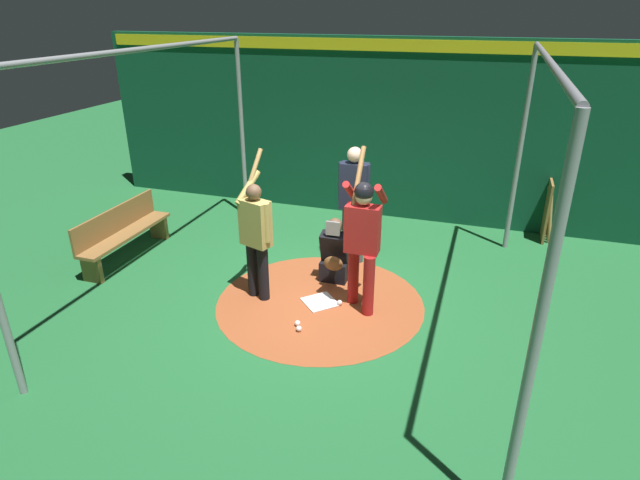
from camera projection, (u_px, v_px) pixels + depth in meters
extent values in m
plane|color=#216633|center=(320.00, 303.00, 7.25)|extent=(27.22, 27.22, 0.00)
cylinder|color=#9E4C28|center=(320.00, 302.00, 7.25)|extent=(2.86, 2.86, 0.01)
cube|color=white|center=(320.00, 302.00, 7.25)|extent=(0.59, 0.59, 0.01)
cylinder|color=maroon|center=(369.00, 286.00, 6.82)|extent=(0.15, 0.15, 0.84)
cylinder|color=maroon|center=(353.00, 275.00, 7.11)|extent=(0.15, 0.15, 0.84)
cube|color=#B21E1E|center=(363.00, 229.00, 6.66)|extent=(0.22, 0.44, 0.63)
cylinder|color=#B21E1E|center=(381.00, 194.00, 6.50)|extent=(0.51, 0.09, 0.40)
cylinder|color=#B21E1E|center=(351.00, 191.00, 6.62)|extent=(0.51, 0.09, 0.40)
sphere|color=beige|center=(364.00, 196.00, 6.48)|extent=(0.22, 0.22, 0.22)
sphere|color=black|center=(364.00, 192.00, 6.46)|extent=(0.24, 0.24, 0.24)
cylinder|color=olive|center=(358.00, 178.00, 6.65)|extent=(0.54, 0.06, 0.73)
cube|color=black|center=(336.00, 269.00, 7.85)|extent=(0.40, 0.40, 0.30)
cube|color=black|center=(335.00, 247.00, 7.66)|extent=(0.31, 0.40, 0.49)
sphere|color=brown|center=(335.00, 226.00, 7.50)|extent=(0.23, 0.23, 0.23)
cube|color=gray|center=(333.00, 228.00, 7.41)|extent=(0.03, 0.21, 0.21)
ellipsoid|color=brown|center=(333.00, 264.00, 7.45)|extent=(0.12, 0.28, 0.22)
cylinder|color=#4C4C51|center=(359.00, 236.00, 8.24)|extent=(0.15, 0.15, 0.90)
cylinder|color=#4C4C51|center=(347.00, 234.00, 8.29)|extent=(0.15, 0.15, 0.90)
cube|color=#1E2338|center=(354.00, 186.00, 7.94)|extent=(0.22, 0.42, 0.71)
cylinder|color=#1E2338|center=(367.00, 184.00, 7.85)|extent=(0.09, 0.09, 0.60)
cylinder|color=#1E2338|center=(341.00, 181.00, 7.97)|extent=(0.09, 0.09, 0.60)
sphere|color=beige|center=(355.00, 155.00, 7.74)|extent=(0.23, 0.23, 0.23)
cylinder|color=black|center=(263.00, 273.00, 7.19)|extent=(0.15, 0.15, 0.80)
cylinder|color=black|center=(253.00, 269.00, 7.30)|extent=(0.15, 0.15, 0.80)
cube|color=tan|center=(255.00, 223.00, 6.95)|extent=(0.34, 0.47, 0.64)
cylinder|color=tan|center=(266.00, 223.00, 6.82)|extent=(0.09, 0.09, 0.54)
cylinder|color=tan|center=(248.00, 188.00, 6.96)|extent=(0.47, 0.23, 0.41)
sphere|color=brown|center=(254.00, 192.00, 6.77)|extent=(0.21, 0.21, 0.21)
cylinder|color=tan|center=(251.00, 178.00, 6.97)|extent=(0.46, 0.20, 0.74)
cube|color=#0F472D|center=(381.00, 130.00, 9.72)|extent=(0.20, 11.22, 3.29)
cube|color=yellow|center=(384.00, 45.00, 9.01)|extent=(0.03, 11.00, 0.20)
cylinder|color=gray|center=(242.00, 132.00, 9.65)|extent=(0.08, 0.08, 3.25)
cylinder|color=gray|center=(519.00, 153.00, 8.27)|extent=(0.08, 0.08, 3.25)
cylinder|color=gray|center=(534.00, 352.00, 3.53)|extent=(0.08, 0.08, 3.25)
cylinder|color=gray|center=(138.00, 50.00, 6.61)|extent=(5.47, 0.07, 0.07)
cylinder|color=gray|center=(549.00, 61.00, 5.23)|extent=(5.47, 0.07, 0.07)
cube|color=olive|center=(546.00, 209.00, 9.09)|extent=(0.70, 0.04, 1.05)
cylinder|color=tan|center=(548.00, 209.00, 9.33)|extent=(0.06, 0.19, 0.90)
cylinder|color=olive|center=(549.00, 211.00, 9.22)|extent=(0.06, 0.19, 0.90)
cylinder|color=olive|center=(549.00, 215.00, 9.13)|extent=(0.06, 0.16, 0.85)
cylinder|color=black|center=(549.00, 218.00, 9.03)|extent=(0.06, 0.17, 0.83)
cylinder|color=tan|center=(550.00, 220.00, 8.92)|extent=(0.06, 0.16, 0.85)
cube|color=olive|center=(126.00, 234.00, 8.37)|extent=(1.94, 0.36, 0.05)
cube|color=olive|center=(116.00, 220.00, 8.32)|extent=(1.94, 0.04, 0.40)
cube|color=olive|center=(159.00, 227.00, 9.20)|extent=(0.08, 0.32, 0.40)
cube|color=olive|center=(92.00, 270.00, 7.72)|extent=(0.08, 0.32, 0.40)
sphere|color=white|center=(299.00, 329.00, 6.59)|extent=(0.07, 0.07, 0.07)
sphere|color=white|center=(340.00, 303.00, 7.17)|extent=(0.07, 0.07, 0.07)
sphere|color=white|center=(297.00, 323.00, 6.70)|extent=(0.07, 0.07, 0.07)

